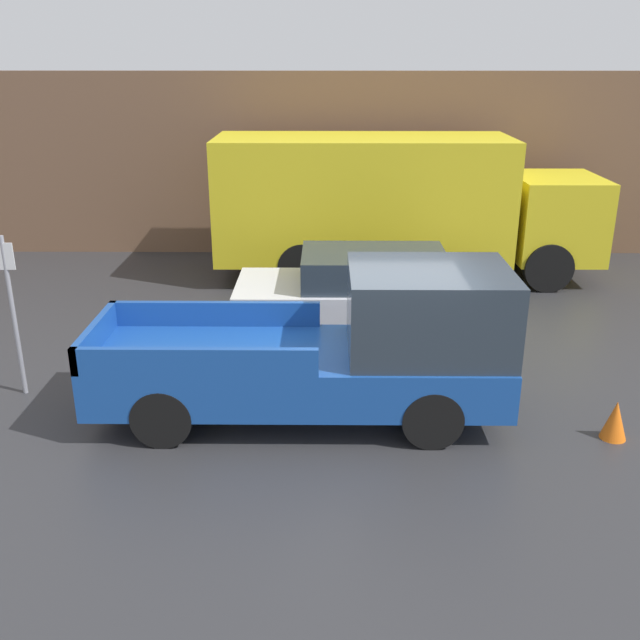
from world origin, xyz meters
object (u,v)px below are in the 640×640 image
(car, at_px, (368,290))
(traffic_cone, at_px, (615,420))
(pickup_truck, at_px, (340,350))
(delivery_truck, at_px, (393,202))
(parking_sign, at_px, (12,308))

(car, distance_m, traffic_cone, 5.23)
(pickup_truck, distance_m, delivery_truck, 7.09)
(parking_sign, xyz_separation_m, traffic_cone, (8.60, -1.31, -1.13))
(pickup_truck, bearing_deg, parking_sign, 171.83)
(parking_sign, bearing_deg, pickup_truck, -8.17)
(pickup_truck, height_order, parking_sign, parking_sign)
(traffic_cone, bearing_deg, car, 127.27)
(delivery_truck, bearing_deg, parking_sign, -134.82)
(parking_sign, height_order, traffic_cone, parking_sign)
(pickup_truck, xyz_separation_m, car, (0.58, 3.54, -0.27))
(car, height_order, delivery_truck, delivery_truck)
(car, bearing_deg, traffic_cone, -52.73)
(parking_sign, distance_m, traffic_cone, 8.77)
(delivery_truck, distance_m, traffic_cone, 8.05)
(delivery_truck, distance_m, parking_sign, 8.79)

